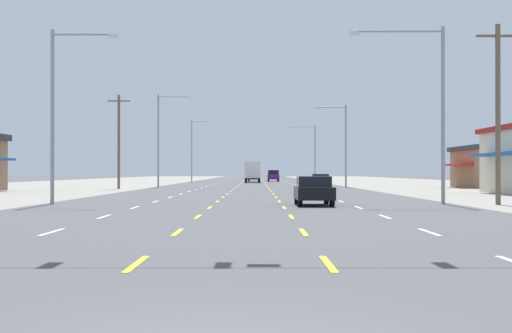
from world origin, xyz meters
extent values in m
plane|color=#4C4C4F|center=(0.00, 66.00, 0.00)|extent=(572.00, 572.00, 0.00)
cube|color=white|center=(-5.25, 14.50, 0.01)|extent=(0.14, 2.60, 0.01)
cube|color=white|center=(-5.25, 22.00, 0.01)|extent=(0.14, 2.60, 0.01)
cube|color=white|center=(-5.25, 29.50, 0.01)|extent=(0.14, 2.60, 0.01)
cube|color=white|center=(-5.25, 37.00, 0.01)|extent=(0.14, 2.60, 0.01)
cube|color=white|center=(-5.25, 44.50, 0.01)|extent=(0.14, 2.60, 0.01)
cube|color=white|center=(-5.25, 52.00, 0.01)|extent=(0.14, 2.60, 0.01)
cube|color=white|center=(-5.25, 59.50, 0.01)|extent=(0.14, 2.60, 0.01)
cube|color=white|center=(-5.25, 67.00, 0.01)|extent=(0.14, 2.60, 0.01)
cube|color=white|center=(-5.25, 74.50, 0.01)|extent=(0.14, 2.60, 0.01)
cube|color=white|center=(-5.25, 82.00, 0.01)|extent=(0.14, 2.60, 0.01)
cube|color=white|center=(-5.25, 89.50, 0.01)|extent=(0.14, 2.60, 0.01)
cube|color=white|center=(-5.25, 97.00, 0.01)|extent=(0.14, 2.60, 0.01)
cube|color=white|center=(-5.25, 104.50, 0.01)|extent=(0.14, 2.60, 0.01)
cube|color=white|center=(-5.25, 112.00, 0.01)|extent=(0.14, 2.60, 0.01)
cube|color=white|center=(-5.25, 119.50, 0.01)|extent=(0.14, 2.60, 0.01)
cube|color=white|center=(-5.25, 127.00, 0.01)|extent=(0.14, 2.60, 0.01)
cube|color=white|center=(-5.25, 134.50, 0.01)|extent=(0.14, 2.60, 0.01)
cube|color=white|center=(-5.25, 142.00, 0.01)|extent=(0.14, 2.60, 0.01)
cube|color=white|center=(-5.25, 149.50, 0.01)|extent=(0.14, 2.60, 0.01)
cube|color=white|center=(-5.25, 157.00, 0.01)|extent=(0.14, 2.60, 0.01)
cube|color=white|center=(-5.25, 164.50, 0.01)|extent=(0.14, 2.60, 0.01)
cube|color=white|center=(-5.25, 172.00, 0.01)|extent=(0.14, 2.60, 0.01)
cube|color=white|center=(-5.25, 179.50, 0.01)|extent=(0.14, 2.60, 0.01)
cube|color=white|center=(-5.25, 187.00, 0.01)|extent=(0.14, 2.60, 0.01)
cube|color=white|center=(-5.25, 194.50, 0.01)|extent=(0.14, 2.60, 0.01)
cube|color=white|center=(-5.25, 202.00, 0.01)|extent=(0.14, 2.60, 0.01)
cube|color=white|center=(-5.25, 209.50, 0.01)|extent=(0.14, 2.60, 0.01)
cube|color=white|center=(-5.25, 217.00, 0.01)|extent=(0.14, 2.60, 0.01)
cube|color=yellow|center=(-1.75, 7.00, 0.01)|extent=(0.14, 2.60, 0.01)
cube|color=yellow|center=(-1.75, 14.50, 0.01)|extent=(0.14, 2.60, 0.01)
cube|color=yellow|center=(-1.75, 22.00, 0.01)|extent=(0.14, 2.60, 0.01)
cube|color=yellow|center=(-1.75, 29.50, 0.01)|extent=(0.14, 2.60, 0.01)
cube|color=yellow|center=(-1.75, 37.00, 0.01)|extent=(0.14, 2.60, 0.01)
cube|color=yellow|center=(-1.75, 44.50, 0.01)|extent=(0.14, 2.60, 0.01)
cube|color=yellow|center=(-1.75, 52.00, 0.01)|extent=(0.14, 2.60, 0.01)
cube|color=yellow|center=(-1.75, 59.50, 0.01)|extent=(0.14, 2.60, 0.01)
cube|color=yellow|center=(-1.75, 67.00, 0.01)|extent=(0.14, 2.60, 0.01)
cube|color=yellow|center=(-1.75, 74.50, 0.01)|extent=(0.14, 2.60, 0.01)
cube|color=yellow|center=(-1.75, 82.00, 0.01)|extent=(0.14, 2.60, 0.01)
cube|color=yellow|center=(-1.75, 89.50, 0.01)|extent=(0.14, 2.60, 0.01)
cube|color=yellow|center=(-1.75, 97.00, 0.01)|extent=(0.14, 2.60, 0.01)
cube|color=yellow|center=(-1.75, 104.50, 0.01)|extent=(0.14, 2.60, 0.01)
cube|color=yellow|center=(-1.75, 112.00, 0.01)|extent=(0.14, 2.60, 0.01)
cube|color=yellow|center=(-1.75, 119.50, 0.01)|extent=(0.14, 2.60, 0.01)
cube|color=yellow|center=(-1.75, 127.00, 0.01)|extent=(0.14, 2.60, 0.01)
cube|color=yellow|center=(-1.75, 134.50, 0.01)|extent=(0.14, 2.60, 0.01)
cube|color=yellow|center=(-1.75, 142.00, 0.01)|extent=(0.14, 2.60, 0.01)
cube|color=yellow|center=(-1.75, 149.50, 0.01)|extent=(0.14, 2.60, 0.01)
cube|color=yellow|center=(-1.75, 157.00, 0.01)|extent=(0.14, 2.60, 0.01)
cube|color=yellow|center=(-1.75, 164.50, 0.01)|extent=(0.14, 2.60, 0.01)
cube|color=yellow|center=(-1.75, 172.00, 0.01)|extent=(0.14, 2.60, 0.01)
cube|color=yellow|center=(-1.75, 179.50, 0.01)|extent=(0.14, 2.60, 0.01)
cube|color=yellow|center=(-1.75, 187.00, 0.01)|extent=(0.14, 2.60, 0.01)
cube|color=yellow|center=(-1.75, 194.50, 0.01)|extent=(0.14, 2.60, 0.01)
cube|color=yellow|center=(-1.75, 202.00, 0.01)|extent=(0.14, 2.60, 0.01)
cube|color=yellow|center=(-1.75, 209.50, 0.01)|extent=(0.14, 2.60, 0.01)
cube|color=yellow|center=(-1.75, 217.00, 0.01)|extent=(0.14, 2.60, 0.01)
cube|color=yellow|center=(1.75, 7.00, 0.01)|extent=(0.14, 2.60, 0.01)
cube|color=yellow|center=(1.75, 14.50, 0.01)|extent=(0.14, 2.60, 0.01)
cube|color=yellow|center=(1.75, 22.00, 0.01)|extent=(0.14, 2.60, 0.01)
cube|color=yellow|center=(1.75, 29.50, 0.01)|extent=(0.14, 2.60, 0.01)
cube|color=yellow|center=(1.75, 37.00, 0.01)|extent=(0.14, 2.60, 0.01)
cube|color=yellow|center=(1.75, 44.50, 0.01)|extent=(0.14, 2.60, 0.01)
cube|color=yellow|center=(1.75, 52.00, 0.01)|extent=(0.14, 2.60, 0.01)
cube|color=yellow|center=(1.75, 59.50, 0.01)|extent=(0.14, 2.60, 0.01)
cube|color=yellow|center=(1.75, 67.00, 0.01)|extent=(0.14, 2.60, 0.01)
cube|color=yellow|center=(1.75, 74.50, 0.01)|extent=(0.14, 2.60, 0.01)
cube|color=yellow|center=(1.75, 82.00, 0.01)|extent=(0.14, 2.60, 0.01)
cube|color=yellow|center=(1.75, 89.50, 0.01)|extent=(0.14, 2.60, 0.01)
cube|color=yellow|center=(1.75, 97.00, 0.01)|extent=(0.14, 2.60, 0.01)
cube|color=yellow|center=(1.75, 104.50, 0.01)|extent=(0.14, 2.60, 0.01)
cube|color=yellow|center=(1.75, 112.00, 0.01)|extent=(0.14, 2.60, 0.01)
cube|color=yellow|center=(1.75, 119.50, 0.01)|extent=(0.14, 2.60, 0.01)
cube|color=yellow|center=(1.75, 127.00, 0.01)|extent=(0.14, 2.60, 0.01)
cube|color=yellow|center=(1.75, 134.50, 0.01)|extent=(0.14, 2.60, 0.01)
cube|color=yellow|center=(1.75, 142.00, 0.01)|extent=(0.14, 2.60, 0.01)
cube|color=yellow|center=(1.75, 149.50, 0.01)|extent=(0.14, 2.60, 0.01)
cube|color=yellow|center=(1.75, 157.00, 0.01)|extent=(0.14, 2.60, 0.01)
cube|color=yellow|center=(1.75, 164.50, 0.01)|extent=(0.14, 2.60, 0.01)
cube|color=yellow|center=(1.75, 172.00, 0.01)|extent=(0.14, 2.60, 0.01)
cube|color=yellow|center=(1.75, 179.50, 0.01)|extent=(0.14, 2.60, 0.01)
cube|color=yellow|center=(1.75, 187.00, 0.01)|extent=(0.14, 2.60, 0.01)
cube|color=yellow|center=(1.75, 194.50, 0.01)|extent=(0.14, 2.60, 0.01)
cube|color=yellow|center=(1.75, 202.00, 0.01)|extent=(0.14, 2.60, 0.01)
cube|color=yellow|center=(1.75, 209.50, 0.01)|extent=(0.14, 2.60, 0.01)
cube|color=yellow|center=(1.75, 217.00, 0.01)|extent=(0.14, 2.60, 0.01)
cube|color=white|center=(5.25, 14.50, 0.01)|extent=(0.14, 2.60, 0.01)
cube|color=white|center=(5.25, 22.00, 0.01)|extent=(0.14, 2.60, 0.01)
cube|color=white|center=(5.25, 29.50, 0.01)|extent=(0.14, 2.60, 0.01)
cube|color=white|center=(5.25, 37.00, 0.01)|extent=(0.14, 2.60, 0.01)
cube|color=white|center=(5.25, 44.50, 0.01)|extent=(0.14, 2.60, 0.01)
cube|color=white|center=(5.25, 52.00, 0.01)|extent=(0.14, 2.60, 0.01)
cube|color=white|center=(5.25, 59.50, 0.01)|extent=(0.14, 2.60, 0.01)
cube|color=white|center=(5.25, 67.00, 0.01)|extent=(0.14, 2.60, 0.01)
cube|color=white|center=(5.25, 74.50, 0.01)|extent=(0.14, 2.60, 0.01)
cube|color=white|center=(5.25, 82.00, 0.01)|extent=(0.14, 2.60, 0.01)
cube|color=white|center=(5.25, 89.50, 0.01)|extent=(0.14, 2.60, 0.01)
cube|color=white|center=(5.25, 97.00, 0.01)|extent=(0.14, 2.60, 0.01)
cube|color=white|center=(5.25, 104.50, 0.01)|extent=(0.14, 2.60, 0.01)
cube|color=white|center=(5.25, 112.00, 0.01)|extent=(0.14, 2.60, 0.01)
cube|color=white|center=(5.25, 119.50, 0.01)|extent=(0.14, 2.60, 0.01)
cube|color=white|center=(5.25, 127.00, 0.01)|extent=(0.14, 2.60, 0.01)
cube|color=white|center=(5.25, 134.50, 0.01)|extent=(0.14, 2.60, 0.01)
cube|color=white|center=(5.25, 142.00, 0.01)|extent=(0.14, 2.60, 0.01)
cube|color=white|center=(5.25, 149.50, 0.01)|extent=(0.14, 2.60, 0.01)
cube|color=white|center=(5.25, 157.00, 0.01)|extent=(0.14, 2.60, 0.01)
cube|color=white|center=(5.25, 164.50, 0.01)|extent=(0.14, 2.60, 0.01)
cube|color=white|center=(5.25, 172.00, 0.01)|extent=(0.14, 2.60, 0.01)
cube|color=white|center=(5.25, 179.50, 0.01)|extent=(0.14, 2.60, 0.01)
cube|color=white|center=(5.25, 187.00, 0.01)|extent=(0.14, 2.60, 0.01)
cube|color=white|center=(5.25, 194.50, 0.01)|extent=(0.14, 2.60, 0.01)
cube|color=white|center=(5.25, 202.00, 0.01)|extent=(0.14, 2.60, 0.01)
cube|color=white|center=(5.25, 209.50, 0.01)|extent=(0.14, 2.60, 0.01)
cube|color=white|center=(5.25, 217.00, 0.01)|extent=(0.14, 2.60, 0.01)
cube|color=black|center=(3.32, 31.95, 0.63)|extent=(1.80, 4.50, 0.62)
cube|color=black|center=(3.32, 31.85, 1.20)|extent=(1.62, 2.10, 0.52)
cylinder|color=black|center=(2.55, 33.50, 0.32)|extent=(0.22, 0.64, 0.64)
cylinder|color=black|center=(4.09, 33.50, 0.32)|extent=(0.22, 0.64, 0.64)
cylinder|color=black|center=(2.55, 30.40, 0.32)|extent=(0.22, 0.64, 0.64)
cylinder|color=black|center=(4.09, 30.40, 0.32)|extent=(0.22, 0.64, 0.64)
cube|color=white|center=(7.21, 75.33, 0.63)|extent=(1.80, 4.50, 0.62)
cube|color=black|center=(7.21, 75.23, 1.20)|extent=(1.62, 2.10, 0.52)
cylinder|color=black|center=(6.44, 76.88, 0.32)|extent=(0.22, 0.64, 0.64)
cylinder|color=black|center=(7.98, 76.88, 0.32)|extent=(0.22, 0.64, 0.64)
cylinder|color=black|center=(6.44, 73.78, 0.32)|extent=(0.22, 0.64, 0.64)
cylinder|color=black|center=(7.98, 73.78, 0.32)|extent=(0.22, 0.64, 0.64)
cube|color=#235B2D|center=(-0.10, 117.12, 1.53)|extent=(2.40, 1.90, 2.10)
cube|color=silver|center=(-0.10, 113.42, 1.98)|extent=(2.40, 5.10, 2.50)
cylinder|color=black|center=(-1.13, 117.07, 0.48)|extent=(0.30, 0.96, 0.96)
cylinder|color=black|center=(0.93, 117.07, 0.48)|extent=(0.30, 0.96, 0.96)
cylinder|color=black|center=(-1.13, 112.17, 0.48)|extent=(0.30, 0.96, 0.96)
cylinder|color=black|center=(0.93, 112.17, 0.48)|extent=(0.30, 0.96, 0.96)
cube|color=#4C196B|center=(0.04, 127.14, 0.84)|extent=(1.98, 4.90, 0.92)
cube|color=black|center=(0.04, 127.09, 1.64)|extent=(1.82, 2.70, 0.68)
cylinder|color=black|center=(-0.80, 128.84, 0.38)|extent=(0.26, 0.76, 0.76)
cylinder|color=black|center=(0.88, 128.84, 0.38)|extent=(0.26, 0.76, 0.76)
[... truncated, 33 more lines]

